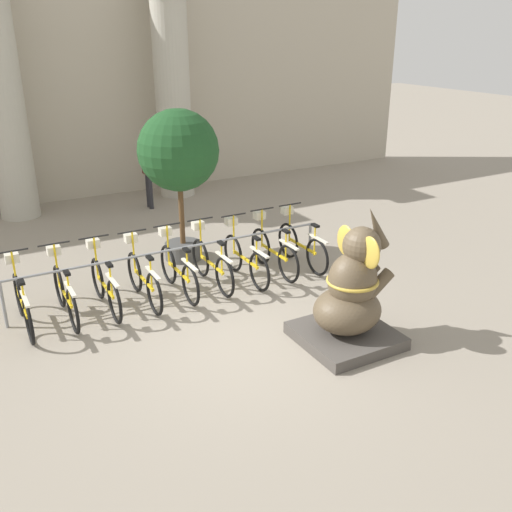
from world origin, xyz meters
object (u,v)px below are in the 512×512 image
object	(u,v)px
bicycle_6	(245,258)
bicycle_7	(273,250)
bicycle_2	(105,285)
bicycle_4	(178,270)
bicycle_3	(143,278)
bicycle_8	(301,244)
person_pedestrian	(148,166)
bicycle_1	(65,293)
bicycle_5	(211,263)
elephant_statue	(351,298)
bicycle_0	(22,302)
potted_tree	(179,155)

from	to	relation	value
bicycle_6	bicycle_7	bearing A→B (deg)	5.47
bicycle_2	bicycle_4	world-z (taller)	same
bicycle_3	bicycle_8	bearing A→B (deg)	0.89
bicycle_7	person_pedestrian	xyz separation A→B (m)	(-0.65, 4.92, 0.65)
bicycle_1	bicycle_8	xyz separation A→B (m)	(4.32, 0.02, 0.00)
bicycle_4	bicycle_8	xyz separation A→B (m)	(2.47, 0.01, 0.00)
bicycle_4	bicycle_7	xyz separation A→B (m)	(1.85, -0.00, 0.00)
bicycle_4	bicycle_8	distance (m)	2.47
bicycle_5	elephant_statue	world-z (taller)	elephant_statue
bicycle_0	bicycle_8	xyz separation A→B (m)	(4.93, 0.04, 0.00)
bicycle_6	person_pedestrian	world-z (taller)	person_pedestrian
bicycle_1	bicycle_4	xyz separation A→B (m)	(1.85, 0.01, 0.00)
bicycle_3	bicycle_8	size ratio (longest dim) A/B	1.00
bicycle_0	bicycle_3	distance (m)	1.85
bicycle_1	bicycle_3	size ratio (longest dim) A/B	1.00
person_pedestrian	bicycle_4	bearing A→B (deg)	-103.69
bicycle_6	bicycle_8	size ratio (longest dim) A/B	1.00
bicycle_1	bicycle_7	xyz separation A→B (m)	(3.70, 0.01, 0.00)
bicycle_6	elephant_statue	bearing A→B (deg)	-83.54
bicycle_5	bicycle_7	world-z (taller)	same
bicycle_4	potted_tree	size ratio (longest dim) A/B	0.59
bicycle_4	bicycle_5	xyz separation A→B (m)	(0.62, 0.02, 0.00)
bicycle_6	elephant_statue	distance (m)	2.64
bicycle_7	bicycle_2	bearing A→B (deg)	-179.99
bicycle_4	bicycle_8	world-z (taller)	same
bicycle_0	bicycle_8	world-z (taller)	same
bicycle_1	bicycle_3	world-z (taller)	same
bicycle_3	bicycle_4	xyz separation A→B (m)	(0.62, 0.03, 0.00)
person_pedestrian	potted_tree	distance (m)	3.69
bicycle_7	elephant_statue	distance (m)	2.70
bicycle_5	bicycle_8	bearing A→B (deg)	-0.05
elephant_statue	bicycle_3	bearing A→B (deg)	129.11
bicycle_6	bicycle_1	bearing A→B (deg)	179.08
bicycle_2	bicycle_3	distance (m)	0.62
bicycle_8	bicycle_3	bearing A→B (deg)	-179.11
bicycle_3	bicycle_6	world-z (taller)	same
bicycle_6	bicycle_8	distance (m)	1.24
bicycle_3	bicycle_7	xyz separation A→B (m)	(2.47, 0.03, 0.00)
bicycle_5	bicycle_7	bearing A→B (deg)	-0.71
potted_tree	bicycle_4	bearing A→B (deg)	-115.06
potted_tree	bicycle_2	bearing A→B (deg)	-143.46
bicycle_1	bicycle_0	bearing A→B (deg)	-178.26
bicycle_6	bicycle_5	bearing A→B (deg)	173.12
person_pedestrian	bicycle_8	bearing A→B (deg)	-75.51
bicycle_2	person_pedestrian	size ratio (longest dim) A/B	0.95
bicycle_5	elephant_statue	xyz separation A→B (m)	(0.91, -2.69, 0.25)
bicycle_3	bicycle_6	bearing A→B (deg)	-0.76
bicycle_2	bicycle_5	size ratio (longest dim) A/B	1.00
elephant_statue	bicycle_7	bearing A→B (deg)	83.16
potted_tree	bicycle_6	bearing A→B (deg)	-68.28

